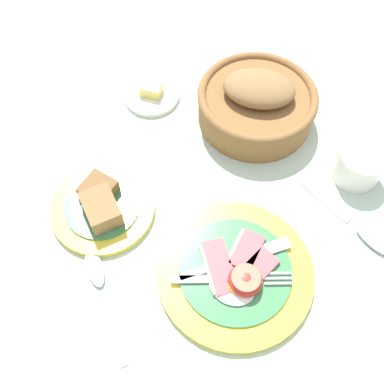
{
  "coord_description": "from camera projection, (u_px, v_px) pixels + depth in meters",
  "views": [
    {
      "loc": [
        0.12,
        -0.24,
        0.67
      ],
      "look_at": [
        -0.06,
        0.1,
        0.02
      ],
      "focal_mm": 42.0,
      "sensor_mm": 36.0,
      "label": 1
    }
  ],
  "objects": [
    {
      "name": "bread_basket",
      "position": [
        257.0,
        103.0,
        0.83
      ],
      "size": [
        0.22,
        0.22,
        0.1
      ],
      "color": "brown",
      "rests_on": "ground_plane"
    },
    {
      "name": "sugar_cup",
      "position": [
        359.0,
        164.0,
        0.77
      ],
      "size": [
        0.08,
        0.08,
        0.06
      ],
      "color": "white",
      "rests_on": "ground_plane"
    },
    {
      "name": "ground_plane",
      "position": [
        196.0,
        263.0,
        0.72
      ],
      "size": [
        3.0,
        3.0,
        0.0
      ],
      "primitive_type": "plane",
      "color": "#B7CCB7"
    },
    {
      "name": "teaspoon_by_saucer",
      "position": [
        99.0,
        283.0,
        0.69
      ],
      "size": [
        0.16,
        0.14,
        0.01
      ],
      "rotation": [
        0.0,
        0.0,
        2.43
      ],
      "color": "silver",
      "rests_on": "ground_plane"
    },
    {
      "name": "butter_dish",
      "position": [
        152.0,
        94.0,
        0.89
      ],
      "size": [
        0.11,
        0.11,
        0.03
      ],
      "color": "silver",
      "rests_on": "ground_plane"
    },
    {
      "name": "breakfast_plate",
      "position": [
        236.0,
        272.0,
        0.7
      ],
      "size": [
        0.25,
        0.25,
        0.04
      ],
      "color": "yellow",
      "rests_on": "ground_plane"
    },
    {
      "name": "teaspoon_near_cup",
      "position": [
        361.0,
        230.0,
        0.74
      ],
      "size": [
        0.19,
        0.09,
        0.01
      ],
      "rotation": [
        0.0,
        0.0,
        5.91
      ],
      "color": "silver",
      "rests_on": "ground_plane"
    },
    {
      "name": "bread_plate",
      "position": [
        102.0,
        206.0,
        0.75
      ],
      "size": [
        0.18,
        0.18,
        0.05
      ],
      "color": "yellow",
      "rests_on": "ground_plane"
    }
  ]
}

